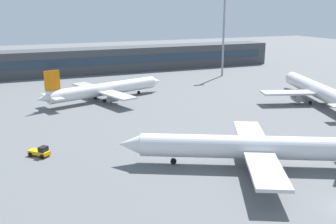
% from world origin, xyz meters
% --- Properties ---
extents(ground_plane, '(400.00, 400.00, 0.00)m').
position_xyz_m(ground_plane, '(0.00, 40.00, 0.00)').
color(ground_plane, slate).
extents(terminal_building, '(134.00, 12.13, 9.00)m').
position_xyz_m(terminal_building, '(0.00, 113.05, 4.50)').
color(terminal_building, '#3F4247').
rests_on(terminal_building, ground_plane).
extents(airplane_near, '(37.28, 26.99, 9.99)m').
position_xyz_m(airplane_near, '(-3.76, 16.10, 3.05)').
color(airplane_near, silver).
rests_on(airplane_near, ground_plane).
extents(airplane_mid, '(29.26, 40.95, 10.46)m').
position_xyz_m(airplane_mid, '(36.16, 43.96, 3.19)').
color(airplane_mid, silver).
rests_on(airplane_mid, ground_plane).
extents(airplane_far, '(36.50, 26.01, 9.25)m').
position_xyz_m(airplane_far, '(-12.78, 68.14, 2.82)').
color(airplane_far, white).
rests_on(airplane_far, ground_plane).
extents(baggage_tug_yellow, '(3.57, 3.64, 1.75)m').
position_xyz_m(baggage_tug_yellow, '(-32.74, 32.89, 0.80)').
color(baggage_tug_yellow, '#F2B20C').
rests_on(baggage_tug_yellow, ground_plane).
extents(floodlight_tower_west, '(3.20, 0.80, 28.82)m').
position_xyz_m(floodlight_tower_west, '(34.56, 88.12, 16.48)').
color(floodlight_tower_west, gray).
rests_on(floodlight_tower_west, ground_plane).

